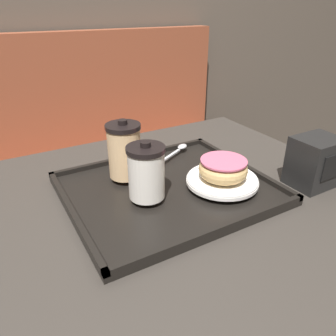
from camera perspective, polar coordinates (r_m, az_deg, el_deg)
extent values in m
cube|color=brown|center=(1.67, -13.66, -5.91)|extent=(1.58, 0.44, 0.45)
cube|color=brown|center=(1.64, -17.50, 12.09)|extent=(1.58, 0.08, 0.55)
cube|color=#38332D|center=(0.77, 3.05, -5.39)|extent=(0.88, 0.82, 0.03)
cylinder|color=#333338|center=(1.01, 2.52, -22.77)|extent=(0.08, 0.08, 0.68)
cube|color=black|center=(0.77, 0.00, -3.88)|extent=(0.46, 0.39, 0.01)
cube|color=black|center=(0.63, 8.72, -10.47)|extent=(0.46, 0.01, 0.01)
cube|color=black|center=(0.91, -5.94, 2.04)|extent=(0.46, 0.01, 0.01)
cube|color=black|center=(0.69, -16.26, -7.55)|extent=(0.01, 0.39, 0.01)
cube|color=black|center=(0.88, 12.64, 0.58)|extent=(0.01, 0.39, 0.01)
cylinder|color=white|center=(0.68, -3.71, -1.17)|extent=(0.08, 0.08, 0.10)
cylinder|color=black|center=(0.66, -3.86, 3.26)|extent=(0.08, 0.08, 0.01)
cylinder|color=black|center=(0.65, -3.89, 4.09)|extent=(0.02, 0.02, 0.01)
cylinder|color=#E0B784|center=(0.77, -7.59, 2.66)|extent=(0.08, 0.08, 0.12)
cylinder|color=black|center=(0.75, -7.88, 7.17)|extent=(0.08, 0.08, 0.01)
cylinder|color=black|center=(0.75, -7.93, 7.92)|extent=(0.02, 0.02, 0.01)
cylinder|color=white|center=(0.77, 9.40, -2.23)|extent=(0.17, 0.17, 0.01)
torus|color=white|center=(0.77, 9.43, -1.84)|extent=(0.16, 0.16, 0.01)
torus|color=#DBB270|center=(0.75, 9.57, -0.22)|extent=(0.11, 0.11, 0.04)
cylinder|color=#DB6684|center=(0.75, 9.69, 1.24)|extent=(0.11, 0.11, 0.00)
ellipsoid|color=silver|center=(0.94, 2.50, 3.75)|extent=(0.04, 0.04, 0.01)
cube|color=silver|center=(0.88, -0.15, 1.80)|extent=(0.12, 0.07, 0.00)
cube|color=black|center=(0.85, 24.19, 1.01)|extent=(0.11, 0.09, 0.12)
cube|color=black|center=(0.83, 26.71, 0.18)|extent=(0.07, 0.00, 0.06)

